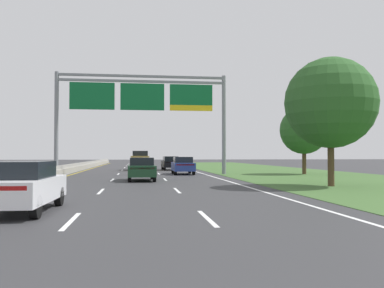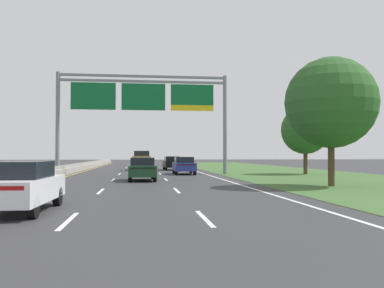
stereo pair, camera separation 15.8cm
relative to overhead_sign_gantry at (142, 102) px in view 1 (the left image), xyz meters
The scene contains 12 objects.
ground_plane 6.45m from the overhead_sign_gantry, 113.36° to the right, with size 220.00×220.00×0.00m, color #333335.
lane_striping 6.51m from the overhead_sign_gantry, 104.59° to the right, with size 11.96×106.00×0.01m.
grass_verge_right 15.09m from the overhead_sign_gantry, ahead, with size 14.00×110.00×0.02m, color #3D602D.
median_barrier_concrete 9.20m from the overhead_sign_gantry, behind, with size 0.60×110.00×0.85m.
overhead_sign_gantry is the anchor object (origin of this frame).
pickup_truck_gold 12.10m from the overhead_sign_gantry, 90.61° to the left, with size 2.08×5.43×2.20m.
car_black_right_lane_sedan 12.72m from the overhead_sign_gantry, 73.00° to the left, with size 1.94×4.45×1.57m.
car_darkgreen_centre_lane_sedan 9.89m from the overhead_sign_gantry, 90.93° to the right, with size 1.89×4.43×1.57m.
car_white_left_lane_sedan 24.21m from the overhead_sign_gantry, 99.63° to the right, with size 1.94×4.45×1.57m.
car_blue_right_lane_sedan 6.69m from the overhead_sign_gantry, ahead, with size 1.85×4.41×1.57m.
roadside_tree_near 18.07m from the overhead_sign_gantry, 54.96° to the right, with size 5.11×5.11×7.24m.
roadside_tree_mid 14.74m from the overhead_sign_gantry, ahead, with size 4.34×4.34×6.16m.
Camera 1 is at (-0.08, -0.95, 1.78)m, focal length 38.71 mm.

